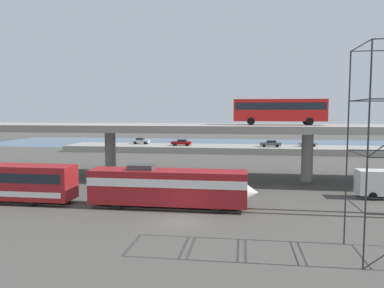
# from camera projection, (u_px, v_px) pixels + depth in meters

# --- Properties ---
(ground_plane) EXTENTS (260.00, 260.00, 0.00)m
(ground_plane) POSITION_uv_depth(u_px,v_px,m) (180.00, 221.00, 31.09)
(ground_plane) COLOR #4C4944
(rail_strip_near) EXTENTS (110.00, 0.12, 0.12)m
(rail_strip_near) POSITION_uv_depth(u_px,v_px,m) (186.00, 210.00, 34.34)
(rail_strip_near) COLOR #59544C
(rail_strip_near) RESTS_ON ground_plane
(rail_strip_far) EXTENTS (110.00, 0.12, 0.12)m
(rail_strip_far) POSITION_uv_depth(u_px,v_px,m) (189.00, 206.00, 35.72)
(rail_strip_far) COLOR #59544C
(rail_strip_far) RESTS_ON ground_plane
(train_locomotive) EXTENTS (16.05, 3.04, 4.18)m
(train_locomotive) POSITION_uv_depth(u_px,v_px,m) (176.00, 186.00, 35.00)
(train_locomotive) COLOR maroon
(train_locomotive) RESTS_ON ground_plane
(highway_overpass) EXTENTS (96.00, 11.68, 7.50)m
(highway_overpass) POSITION_uv_depth(u_px,v_px,m) (205.00, 129.00, 50.23)
(highway_overpass) COLOR gray
(highway_overpass) RESTS_ON ground_plane
(transit_bus_on_overpass) EXTENTS (12.00, 2.68, 3.40)m
(transit_bus_on_overpass) POSITION_uv_depth(u_px,v_px,m) (279.00, 109.00, 48.73)
(transit_bus_on_overpass) COLOR red
(transit_bus_on_overpass) RESTS_ON highway_overpass
(pier_parking_lot) EXTENTS (72.49, 10.90, 1.40)m
(pier_parking_lot) POSITION_uv_depth(u_px,v_px,m) (221.00, 149.00, 85.28)
(pier_parking_lot) COLOR gray
(pier_parking_lot) RESTS_ON ground_plane
(parked_car_0) EXTENTS (4.07, 1.97, 1.50)m
(parked_car_0) POSITION_uv_depth(u_px,v_px,m) (141.00, 141.00, 90.12)
(parked_car_0) COLOR #B7B7BC
(parked_car_0) RESTS_ON pier_parking_lot
(parked_car_1) EXTENTS (4.63, 1.91, 1.50)m
(parked_car_1) POSITION_uv_depth(u_px,v_px,m) (271.00, 143.00, 82.41)
(parked_car_1) COLOR #515459
(parked_car_1) RESTS_ON pier_parking_lot
(parked_car_2) EXTENTS (4.60, 1.94, 1.50)m
(parked_car_2) POSITION_uv_depth(u_px,v_px,m) (181.00, 142.00, 85.35)
(parked_car_2) COLOR maroon
(parked_car_2) RESTS_ON pier_parking_lot
(parked_car_3) EXTENTS (4.00, 1.87, 1.50)m
(parked_car_3) POSITION_uv_depth(u_px,v_px,m) (308.00, 143.00, 83.68)
(parked_car_3) COLOR #9E998C
(parked_car_3) RESTS_ON pier_parking_lot
(harbor_water) EXTENTS (140.00, 36.00, 0.01)m
(harbor_water) POSITION_uv_depth(u_px,v_px,m) (226.00, 143.00, 108.03)
(harbor_water) COLOR #385B7A
(harbor_water) RESTS_ON ground_plane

